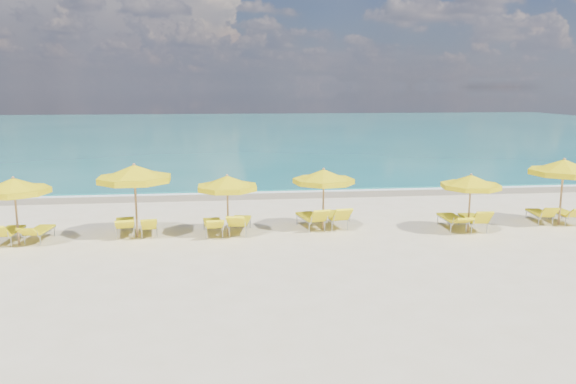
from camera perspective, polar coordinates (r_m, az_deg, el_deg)
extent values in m
plane|color=beige|center=(19.78, 0.52, -4.22)|extent=(120.00, 120.00, 0.00)
cube|color=#136C6B|center=(67.20, -4.74, 6.26)|extent=(120.00, 80.00, 0.30)
cube|color=tan|center=(26.95, -1.49, -0.21)|extent=(120.00, 2.60, 0.01)
cube|color=white|center=(27.74, -1.64, 0.10)|extent=(120.00, 1.20, 0.03)
cube|color=white|center=(36.49, -12.35, 2.40)|extent=(14.00, 0.36, 0.05)
cube|color=white|center=(44.50, 6.82, 4.01)|extent=(18.00, 0.30, 0.05)
cylinder|color=tan|center=(20.05, -25.88, -1.90)|extent=(0.07, 0.07, 2.18)
cone|color=yellow|center=(19.89, -26.09, 0.68)|extent=(2.56, 2.56, 0.44)
cylinder|color=yellow|center=(19.92, -26.04, 0.08)|extent=(2.59, 2.59, 0.17)
sphere|color=tan|center=(19.85, -26.14, 1.31)|extent=(0.10, 0.10, 0.10)
cylinder|color=tan|center=(19.70, -15.20, -0.99)|extent=(0.08, 0.08, 2.45)
cone|color=yellow|center=(19.53, -15.35, 1.97)|extent=(3.31, 3.31, 0.49)
cylinder|color=yellow|center=(19.56, -15.31, 1.27)|extent=(3.34, 3.34, 0.20)
sphere|color=tan|center=(19.49, -15.38, 2.70)|extent=(0.11, 0.11, 0.11)
cylinder|color=tan|center=(19.33, -6.15, -1.49)|extent=(0.06, 0.06, 2.06)
cone|color=yellow|center=(19.16, -6.20, 1.05)|extent=(2.75, 2.75, 0.41)
cylinder|color=yellow|center=(19.20, -6.19, 0.45)|extent=(2.78, 2.78, 0.17)
sphere|color=tan|center=(19.13, -6.21, 1.67)|extent=(0.09, 0.09, 0.09)
cylinder|color=tan|center=(20.13, 3.61, -0.83)|extent=(0.07, 0.07, 2.15)
cone|color=yellow|center=(19.97, 3.64, 1.71)|extent=(2.62, 2.62, 0.43)
cylinder|color=yellow|center=(20.00, 3.63, 1.12)|extent=(2.65, 2.65, 0.17)
sphere|color=tan|center=(19.93, 3.65, 2.34)|extent=(0.10, 0.10, 0.10)
cylinder|color=tan|center=(20.69, 17.95, -1.20)|extent=(0.06, 0.06, 2.02)
cone|color=yellow|center=(20.54, 18.08, 1.11)|extent=(2.44, 2.44, 0.40)
cylinder|color=yellow|center=(20.57, 18.05, 0.57)|extent=(2.47, 2.47, 0.16)
sphere|color=tan|center=(20.51, 18.12, 1.68)|extent=(0.09, 0.09, 0.09)
cylinder|color=tan|center=(23.06, 26.02, -0.09)|extent=(0.08, 0.08, 2.41)
cone|color=yellow|center=(22.91, 26.23, 2.40)|extent=(3.05, 3.05, 0.48)
cylinder|color=yellow|center=(22.94, 26.18, 1.82)|extent=(3.08, 3.08, 0.19)
sphere|color=tan|center=(22.89, 26.28, 3.01)|extent=(0.11, 0.11, 0.11)
cube|color=yellow|center=(20.80, -26.42, -3.54)|extent=(0.62, 1.32, 0.08)
cube|color=yellow|center=(20.58, -23.87, -3.53)|extent=(0.69, 1.29, 0.08)
cube|color=yellow|center=(19.78, -24.90, -3.69)|extent=(0.61, 0.60, 0.37)
cube|color=yellow|center=(20.46, -16.22, -2.99)|extent=(0.83, 1.47, 0.09)
cube|color=yellow|center=(19.47, -16.26, -3.17)|extent=(0.71, 0.70, 0.40)
cube|color=yellow|center=(20.20, -13.92, -3.21)|extent=(0.67, 1.25, 0.07)
cube|color=yellow|center=(19.38, -13.95, -3.20)|extent=(0.58, 0.52, 0.44)
cube|color=yellow|center=(19.84, -7.65, -3.12)|extent=(0.71, 1.38, 0.08)
cube|color=yellow|center=(18.90, -7.45, -3.28)|extent=(0.64, 0.62, 0.40)
cube|color=yellow|center=(19.96, -4.88, -2.93)|extent=(0.85, 1.48, 0.09)
cube|color=yellow|center=(19.00, -5.29, -2.99)|extent=(0.71, 0.66, 0.47)
cube|color=yellow|center=(20.51, 2.25, -2.51)|extent=(0.91, 1.52, 0.09)
cube|color=yellow|center=(19.60, 3.24, -2.44)|extent=(0.73, 0.66, 0.52)
cube|color=yellow|center=(20.80, 4.63, -2.35)|extent=(0.82, 1.48, 0.09)
cube|color=yellow|center=(19.89, 5.53, -2.29)|extent=(0.70, 0.62, 0.52)
cube|color=yellow|center=(21.24, 16.26, -2.52)|extent=(0.62, 1.37, 0.08)
cube|color=yellow|center=(20.34, 17.31, -2.77)|extent=(0.61, 0.63, 0.33)
cube|color=yellow|center=(21.40, 18.22, -2.53)|extent=(0.69, 1.40, 0.08)
cube|color=yellow|center=(20.54, 19.16, -2.45)|extent=(0.64, 0.54, 0.52)
cube|color=yellow|center=(23.41, 24.13, -1.93)|extent=(0.69, 1.28, 0.08)
cube|color=yellow|center=(22.64, 25.00, -1.89)|extent=(0.60, 0.54, 0.44)
cube|color=yellow|center=(23.76, 26.19, -1.89)|extent=(0.62, 1.30, 0.08)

